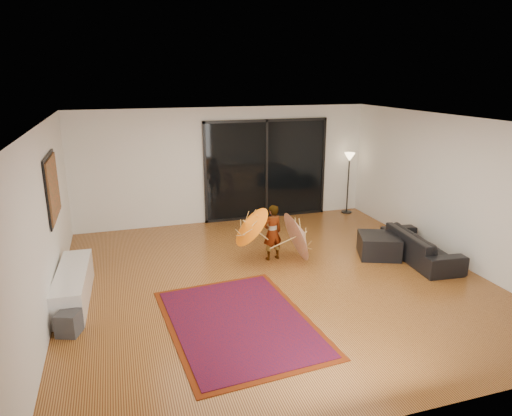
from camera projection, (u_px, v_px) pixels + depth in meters
name	position (u px, v px, depth m)	size (l,w,h in m)	color
floor	(275.00, 279.00, 7.88)	(7.00, 7.00, 0.00)	#AB6A2E
ceiling	(277.00, 121.00, 7.12)	(7.00, 7.00, 0.00)	white
wall_back	(226.00, 166.00, 10.71)	(7.00, 7.00, 0.00)	silver
wall_front	(401.00, 301.00, 4.29)	(7.00, 7.00, 0.00)	silver
wall_left	(45.00, 224.00, 6.50)	(7.00, 7.00, 0.00)	silver
wall_right	(452.00, 189.00, 8.50)	(7.00, 7.00, 0.00)	silver
sliding_door	(266.00, 170.00, 11.01)	(3.06, 0.07, 2.40)	black
painting	(53.00, 188.00, 7.35)	(0.04, 1.28, 1.08)	black
media_console	(73.00, 286.00, 7.08)	(0.45, 1.80, 0.50)	white
speaker	(69.00, 323.00, 6.17)	(0.29, 0.29, 0.33)	#424244
persian_rug	(239.00, 322.00, 6.50)	(2.16, 2.87, 0.02)	#5C1E07
sofa	(421.00, 246.00, 8.67)	(1.87, 0.73, 0.55)	black
ottoman	(379.00, 246.00, 8.85)	(0.74, 0.74, 0.43)	black
floor_lamp	(349.00, 166.00, 11.37)	(0.26, 0.26, 1.54)	black
child	(272.00, 232.00, 8.60)	(0.39, 0.26, 1.08)	#999999
parasol_orange	(245.00, 226.00, 8.34)	(0.69, 0.85, 0.89)	orange
parasol_white	(305.00, 234.00, 8.65)	(0.53, 0.98, 0.99)	silver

